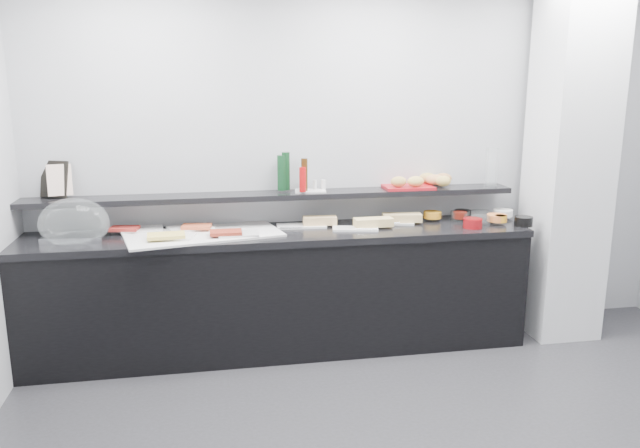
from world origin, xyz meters
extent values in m
cube|color=#A9ACB1|center=(0.00, 2.00, 1.35)|extent=(5.00, 0.02, 2.70)
cube|color=silver|center=(1.50, 1.65, 1.35)|extent=(0.50, 0.50, 2.70)
cube|color=black|center=(-0.70, 1.70, 0.42)|extent=(3.60, 0.60, 0.85)
cube|color=black|center=(-0.70, 1.70, 0.88)|extent=(3.62, 0.62, 0.05)
cube|color=black|center=(-0.70, 1.88, 1.13)|extent=(3.60, 0.25, 0.04)
cube|color=#B8BCBF|center=(-2.09, 1.72, 0.92)|extent=(0.42, 0.30, 0.04)
ellipsoid|color=white|center=(-2.09, 1.66, 1.03)|extent=(0.46, 0.31, 0.34)
cube|color=silver|center=(-1.24, 1.67, 0.91)|extent=(1.14, 0.71, 0.01)
cube|color=white|center=(-1.67, 1.85, 0.92)|extent=(0.30, 0.21, 0.01)
cube|color=maroon|center=(-1.78, 1.81, 0.94)|extent=(0.21, 0.15, 0.02)
cube|color=white|center=(-1.33, 1.83, 0.92)|extent=(0.35, 0.29, 0.01)
cube|color=#D8532C|center=(-1.28, 1.78, 0.94)|extent=(0.22, 0.16, 0.02)
cube|color=white|center=(-1.45, 1.60, 0.92)|extent=(0.33, 0.26, 0.01)
cube|color=#E9CD5A|center=(-1.48, 1.55, 0.94)|extent=(0.26, 0.18, 0.02)
cube|color=silver|center=(-1.00, 1.58, 0.92)|extent=(0.28, 0.19, 0.01)
cube|color=maroon|center=(-1.09, 1.57, 0.94)|extent=(0.22, 0.14, 0.02)
cube|color=white|center=(-0.52, 1.81, 0.91)|extent=(0.37, 0.18, 0.01)
cube|color=tan|center=(-0.39, 1.80, 0.94)|extent=(0.25, 0.11, 0.06)
cylinder|color=#B1B4B8|center=(-0.62, 1.72, 0.92)|extent=(0.16, 0.03, 0.01)
cube|color=white|center=(-0.16, 1.64, 0.91)|extent=(0.35, 0.20, 0.01)
cube|color=#DBBB73|center=(-0.01, 1.67, 0.94)|extent=(0.29, 0.12, 0.06)
cylinder|color=silver|center=(-0.08, 1.59, 0.92)|extent=(0.16, 0.03, 0.01)
cube|color=silver|center=(0.15, 1.81, 0.91)|extent=(0.39, 0.25, 0.01)
cube|color=tan|center=(0.24, 1.78, 0.94)|extent=(0.30, 0.15, 0.06)
cylinder|color=#B3B5BA|center=(0.23, 1.74, 0.92)|extent=(0.16, 0.03, 0.01)
cylinder|color=white|center=(0.71, 1.80, 0.94)|extent=(0.19, 0.19, 0.07)
cylinder|color=orange|center=(0.50, 1.83, 0.95)|extent=(0.17, 0.17, 0.05)
cylinder|color=black|center=(0.75, 1.85, 0.94)|extent=(0.14, 0.14, 0.07)
cylinder|color=#52130B|center=(0.70, 1.78, 0.95)|extent=(0.14, 0.14, 0.05)
cylinder|color=silver|center=(0.88, 1.79, 0.94)|extent=(0.17, 0.17, 0.07)
cylinder|color=white|center=(1.07, 1.80, 0.95)|extent=(0.16, 0.16, 0.05)
cylinder|color=maroon|center=(0.71, 1.55, 0.94)|extent=(0.15, 0.15, 0.07)
cylinder|color=#560D0C|center=(0.71, 1.55, 0.95)|extent=(0.13, 0.13, 0.05)
cylinder|color=white|center=(0.80, 1.63, 0.94)|extent=(0.15, 0.15, 0.07)
cylinder|color=orange|center=(0.94, 1.64, 0.95)|extent=(0.17, 0.17, 0.05)
cylinder|color=black|center=(1.11, 1.54, 0.94)|extent=(0.17, 0.17, 0.07)
cylinder|color=orange|center=(0.95, 1.61, 0.95)|extent=(0.11, 0.11, 0.05)
cube|color=black|center=(-2.25, 1.96, 1.28)|extent=(0.22, 0.15, 0.26)
cube|color=beige|center=(-2.21, 1.92, 1.28)|extent=(0.17, 0.08, 0.22)
cube|color=white|center=(-0.45, 1.87, 1.16)|extent=(0.24, 0.16, 0.01)
cylinder|color=#0F3A1C|center=(-0.65, 1.91, 1.29)|extent=(0.07, 0.07, 0.26)
cylinder|color=#39220A|center=(-0.49, 1.85, 1.28)|extent=(0.06, 0.06, 0.24)
cylinder|color=#0F371A|center=(-0.62, 1.92, 1.30)|extent=(0.08, 0.08, 0.28)
cylinder|color=red|center=(-0.51, 1.82, 1.25)|extent=(0.07, 0.07, 0.18)
cylinder|color=white|center=(-0.34, 1.90, 1.20)|extent=(0.05, 0.05, 0.07)
cylinder|color=silver|center=(-0.41, 1.91, 1.20)|extent=(0.04, 0.04, 0.07)
cube|color=#A7111A|center=(0.31, 1.89, 1.16)|extent=(0.38, 0.27, 0.02)
ellipsoid|color=tan|center=(0.50, 1.97, 1.21)|extent=(0.15, 0.12, 0.08)
ellipsoid|color=#AE7542|center=(0.62, 1.94, 1.21)|extent=(0.15, 0.10, 0.08)
ellipsoid|color=gold|center=(0.35, 1.83, 1.21)|extent=(0.15, 0.11, 0.08)
ellipsoid|color=gold|center=(0.57, 1.81, 1.21)|extent=(0.12, 0.08, 0.08)
ellipsoid|color=tan|center=(0.22, 1.84, 1.21)|extent=(0.13, 0.08, 0.08)
ellipsoid|color=tan|center=(0.53, 1.88, 1.21)|extent=(0.16, 0.14, 0.08)
cylinder|color=white|center=(0.97, 1.84, 1.30)|extent=(0.13, 0.13, 0.30)
camera|label=1|loc=(-1.19, -2.63, 1.96)|focal=35.00mm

